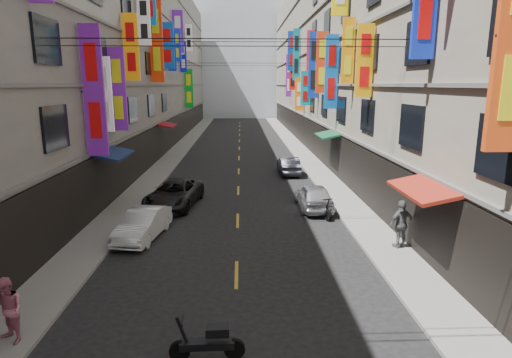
{
  "coord_description": "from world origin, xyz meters",
  "views": [
    {
      "loc": [
        0.19,
        4.25,
        6.42
      ],
      "look_at": [
        0.49,
        12.81,
        4.53
      ],
      "focal_mm": 30.0,
      "sensor_mm": 36.0,
      "label": 1
    }
  ],
  "objects": [
    {
      "name": "building_row_left",
      "position": [
        -11.99,
        42.0,
        9.49
      ],
      "size": [
        10.14,
        90.0,
        19.0
      ],
      "color": "gray",
      "rests_on": "ground"
    },
    {
      "name": "car_right_far",
      "position": [
        3.66,
        34.85,
        0.64
      ],
      "size": [
        1.42,
        3.89,
        1.27
      ],
      "primitive_type": "imported",
      "rotation": [
        0.0,
        0.0,
        3.16
      ],
      "color": "#292A32",
      "rests_on": "ground"
    },
    {
      "name": "pedestrian_rfar",
      "position": [
        6.45,
        20.01,
        1.08
      ],
      "size": [
        1.27,
        0.97,
        1.92
      ],
      "primitive_type": "imported",
      "rotation": [
        0.0,
        0.0,
        3.48
      ],
      "color": "#5E5E60",
      "rests_on": "sidewalk_right"
    },
    {
      "name": "lane_markings",
      "position": [
        0.0,
        39.0,
        0.0
      ],
      "size": [
        0.12,
        80.2,
        0.01
      ],
      "color": "gold",
      "rests_on": "ground"
    },
    {
      "name": "shop_signage",
      "position": [
        -0.1,
        34.98,
        9.17
      ],
      "size": [
        14.0,
        55.0,
        12.17
      ],
      "color": "#0E3FA6",
      "rests_on": "ground"
    },
    {
      "name": "scooter_far_right",
      "position": [
        4.15,
        24.44,
        0.44
      ],
      "size": [
        0.74,
        1.76,
        1.14
      ],
      "rotation": [
        0.0,
        0.0,
        3.44
      ],
      "color": "black",
      "rests_on": "ground"
    },
    {
      "name": "pedestrian_lfar",
      "position": [
        -5.6,
        14.03,
        0.97
      ],
      "size": [
        1.0,
        0.93,
        1.7
      ],
      "primitive_type": "imported",
      "rotation": [
        0.0,
        0.0,
        -0.58
      ],
      "color": "#C86A81",
      "rests_on": "sidewalk_left"
    },
    {
      "name": "haze_block",
      "position": [
        0.0,
        92.0,
        11.0
      ],
      "size": [
        18.0,
        8.0,
        22.0
      ],
      "primitive_type": "cube",
      "color": "silver",
      "rests_on": "ground"
    },
    {
      "name": "car_left_mid",
      "position": [
        -4.0,
        21.69,
        0.63
      ],
      "size": [
        1.94,
        3.99,
        1.26
      ],
      "primitive_type": "imported",
      "rotation": [
        0.0,
        0.0,
        -0.16
      ],
      "color": "white",
      "rests_on": "ground"
    },
    {
      "name": "sidewalk_right",
      "position": [
        6.0,
        42.0,
        0.06
      ],
      "size": [
        2.0,
        90.0,
        0.12
      ],
      "primitive_type": "cube",
      "color": "slate",
      "rests_on": "ground"
    },
    {
      "name": "overhead_cables",
      "position": [
        0.0,
        30.0,
        8.8
      ],
      "size": [
        14.0,
        38.04,
        1.24
      ],
      "color": "black",
      "rests_on": "ground"
    },
    {
      "name": "car_left_far",
      "position": [
        -3.42,
        26.58,
        0.69
      ],
      "size": [
        3.01,
        5.26,
        1.38
      ],
      "primitive_type": "imported",
      "rotation": [
        0.0,
        0.0,
        -0.15
      ],
      "color": "black",
      "rests_on": "ground"
    },
    {
      "name": "car_right_mid",
      "position": [
        4.0,
        25.87,
        0.68
      ],
      "size": [
        1.67,
        4.02,
        1.36
      ],
      "primitive_type": "imported",
      "rotation": [
        0.0,
        0.0,
        3.16
      ],
      "color": "silver",
      "rests_on": "ground"
    },
    {
      "name": "street_awnings",
      "position": [
        -1.26,
        26.0,
        3.0
      ],
      "size": [
        13.99,
        35.2,
        0.41
      ],
      "color": "#124519",
      "rests_on": "ground"
    },
    {
      "name": "sidewalk_left",
      "position": [
        -6.0,
        42.0,
        0.06
      ],
      "size": [
        2.0,
        90.0,
        0.12
      ],
      "primitive_type": "cube",
      "color": "slate",
      "rests_on": "ground"
    },
    {
      "name": "scooter_crossing",
      "position": [
        -0.62,
        13.34,
        0.44
      ],
      "size": [
        1.8,
        0.5,
        1.14
      ],
      "rotation": [
        0.0,
        0.0,
        1.6
      ],
      "color": "black",
      "rests_on": "ground"
    },
    {
      "name": "building_row_right",
      "position": [
        11.99,
        42.0,
        9.49
      ],
      "size": [
        10.14,
        90.0,
        19.0
      ],
      "color": "#9F9686",
      "rests_on": "ground"
    }
  ]
}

